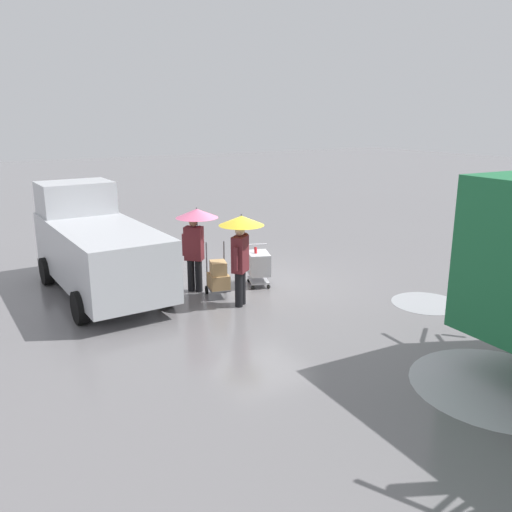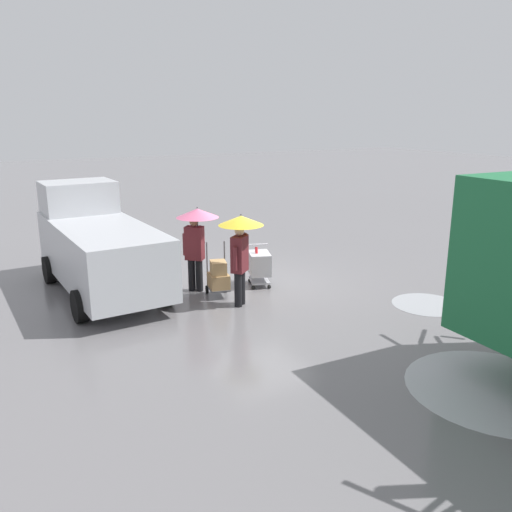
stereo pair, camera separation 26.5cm
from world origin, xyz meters
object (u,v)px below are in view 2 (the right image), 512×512
Objects in this scene: hand_dolly_boxes at (218,277)px; pedestrian_pink_side at (240,239)px; shopping_cart_vendor at (259,264)px; pedestrian_black_side at (196,230)px; cargo_van_parked_right at (98,245)px.

pedestrian_pink_side is at bearing 105.90° from hand_dolly_boxes.
hand_dolly_boxes is (1.29, 0.27, -0.07)m from shopping_cart_vendor.
shopping_cart_vendor is 0.49× the size of pedestrian_black_side.
pedestrian_black_side reaches higher than shopping_cart_vendor.
cargo_van_parked_right reaches higher than pedestrian_pink_side.
pedestrian_pink_side is at bearing 44.04° from shopping_cart_vendor.
hand_dolly_boxes is at bearing 114.16° from pedestrian_black_side.
pedestrian_pink_side reaches higher than hand_dolly_boxes.
cargo_van_parked_right is 4.08m from shopping_cart_vendor.
cargo_van_parked_right is at bearing -37.16° from hand_dolly_boxes.
cargo_van_parked_right is at bearing -22.89° from shopping_cart_vendor.
pedestrian_black_side reaches higher than hand_dolly_boxes.
pedestrian_pink_side is at bearing 109.75° from pedestrian_black_side.
cargo_van_parked_right is 3.73m from pedestrian_pink_side.
cargo_van_parked_right reaches higher than shopping_cart_vendor.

